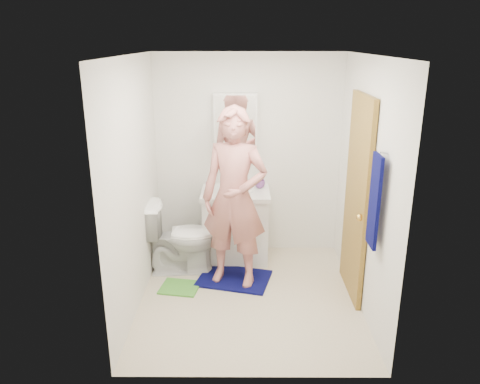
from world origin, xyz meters
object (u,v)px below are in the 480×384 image
towel (375,201)px  toilet (181,237)px  soap_dispenser (209,185)px  toothbrush_cup (260,184)px  medicine_cabinet (235,124)px  man (235,198)px  vanity_cabinet (236,227)px

towel → toilet: towel is taller
soap_dispenser → toothbrush_cup: soap_dispenser is taller
medicine_cabinet → soap_dispenser: bearing=-139.9°
medicine_cabinet → toilet: bearing=-137.9°
soap_dispenser → man: bearing=-62.5°
medicine_cabinet → toilet: medicine_cabinet is taller
medicine_cabinet → toothbrush_cup: size_ratio=5.76×
toilet → towel: bearing=-127.1°
medicine_cabinet → toothbrush_cup: bearing=-17.7°
medicine_cabinet → soap_dispenser: 0.77m
toilet → soap_dispenser: size_ratio=4.81×
vanity_cabinet → towel: size_ratio=1.00×
vanity_cabinet → medicine_cabinet: size_ratio=1.14×
toothbrush_cup → man: size_ratio=0.06×
medicine_cabinet → towel: medicine_cabinet is taller
vanity_cabinet → toothbrush_cup: 0.59m
vanity_cabinet → soap_dispenser: size_ratio=4.64×
medicine_cabinet → towel: 2.11m
toothbrush_cup → vanity_cabinet: bearing=-155.2°
toothbrush_cup → medicine_cabinet: bearing=162.3°
medicine_cabinet → towel: bearing=-55.4°
medicine_cabinet → toothbrush_cup: medicine_cabinet is taller
towel → toilet: 2.29m
soap_dispenser → man: 0.65m
vanity_cabinet → medicine_cabinet: medicine_cabinet is taller
soap_dispenser → toothbrush_cup: (0.59, 0.16, -0.04)m
towel → medicine_cabinet: bearing=124.6°
toilet → toothbrush_cup: bearing=-67.1°
towel → man: 1.50m
vanity_cabinet → medicine_cabinet: 1.22m
man → toothbrush_cup: bearing=84.5°
vanity_cabinet → toilet: toilet is taller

